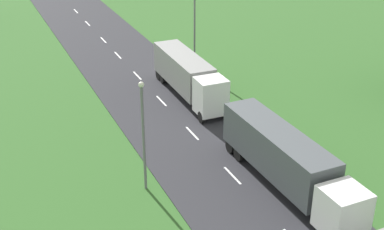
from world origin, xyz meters
The scene contains 4 objects.
truck_second centered at (2.49, 28.86, 2.18)m, with size 2.63×13.33×3.72m.
truck_third centered at (2.65, 45.23, 2.17)m, with size 2.66×11.84×3.66m.
lamppost_second centered at (-5.98, 32.53, 4.31)m, with size 0.36×0.36×7.68m.
lamppost_third centered at (6.11, 51.51, 4.95)m, with size 0.36×0.36×8.94m.
Camera 1 is at (-15.22, 4.15, 19.81)m, focal length 49.45 mm.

